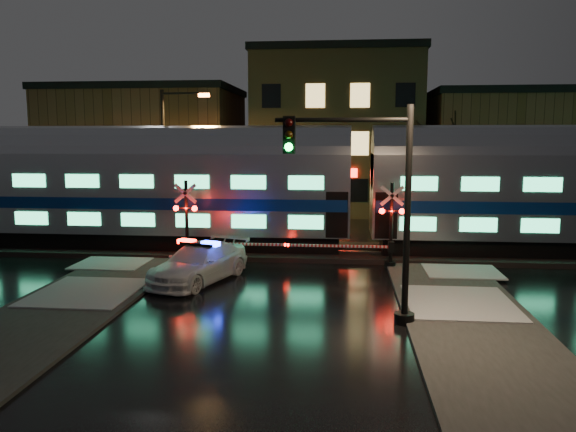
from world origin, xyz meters
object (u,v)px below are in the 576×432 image
Objects in this scene: crossing_signal_right at (383,234)px; streetlight at (169,153)px; police_car at (199,263)px; crossing_signal_left at (194,230)px; traffic_light at (372,210)px.

streetlight reaches higher than crossing_signal_right.
police_car is at bearing -66.71° from streetlight.
crossing_signal_left is at bearing 180.00° from crossing_signal_right.
crossing_signal_right is (7.28, 2.96, 0.78)m from police_car.
crossing_signal_left is 10.59m from traffic_light.
traffic_light is at bearing -52.88° from streetlight.
streetlight reaches higher than crossing_signal_left.
traffic_light is (6.45, -4.35, 2.74)m from police_car.
streetlight is (-4.16, 9.66, 3.99)m from police_car.
crossing_signal_left is 8.08m from streetlight.
police_car is 3.21m from crossing_signal_left.
crossing_signal_left reaches higher than crossing_signal_right.
crossing_signal_left is at bearing 139.61° from traffic_light.
crossing_signal_right is 7.61m from traffic_light.
streetlight is (-11.43, 6.70, 3.20)m from crossing_signal_right.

